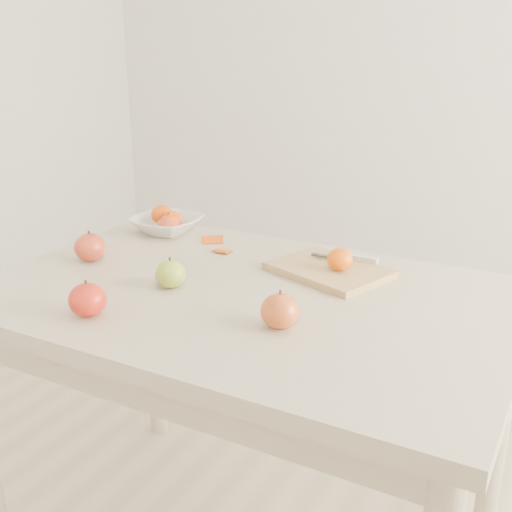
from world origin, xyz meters
The scene contains 14 objects.
table centered at (0.00, 0.00, 0.65)m, with size 1.20×0.80×0.75m.
cutting_board centered at (0.12, 0.20, 0.76)m, with size 0.27×0.20×0.02m, color tan.
board_tangerine centered at (0.15, 0.19, 0.80)m, with size 0.06×0.06×0.05m, color #D56207.
fruit_bowl centered at (-0.43, 0.29, 0.77)m, with size 0.20×0.20×0.05m, color white.
bowl_tangerine_near centered at (-0.46, 0.30, 0.80)m, with size 0.06×0.06×0.06m, color #D75407.
bowl_tangerine_far centered at (-0.40, 0.28, 0.80)m, with size 0.06×0.06×0.05m, color #D54807.
orange_peel_a centered at (-0.26, 0.27, 0.75)m, with size 0.06×0.04×0.00m, color #C5420D.
orange_peel_b centered at (-0.19, 0.21, 0.75)m, with size 0.04×0.04×0.00m, color #D0570E.
paring_knife centered at (0.17, 0.27, 0.78)m, with size 0.17×0.04×0.01m.
apple_green centered at (-0.16, -0.06, 0.78)m, with size 0.07×0.07×0.07m, color #62911F.
apple_red_e centered at (0.15, -0.13, 0.79)m, with size 0.08×0.08×0.07m, color #A72915.
apple_red_d centered at (-0.45, -0.01, 0.79)m, with size 0.08×0.08×0.07m, color maroon.
apple_red_c centered at (-0.22, -0.27, 0.79)m, with size 0.08×0.08×0.07m, color #A60108.
apple_red_a centered at (-0.40, 0.26, 0.78)m, with size 0.07×0.07×0.06m, color #A21B0C.
Camera 1 is at (0.67, -1.18, 1.30)m, focal length 45.00 mm.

